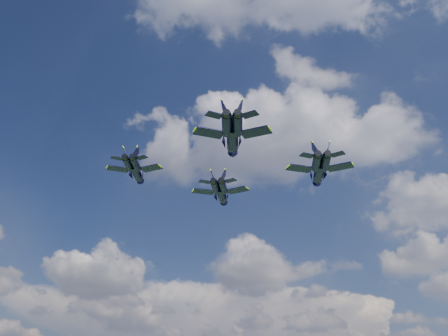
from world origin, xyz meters
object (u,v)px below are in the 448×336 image
jet_left (137,173)px  jet_lead (222,195)px  jet_right (319,173)px  jet_slot (232,140)px

jet_left → jet_lead: bearing=43.0°
jet_lead → jet_left: (-12.32, -18.64, -1.08)m
jet_right → jet_lead: bearing=140.2°
jet_left → jet_slot: size_ratio=0.86×
jet_lead → jet_slot: bearing=-80.4°
jet_slot → jet_lead: bearing=94.9°
jet_lead → jet_left: size_ratio=1.15×
jet_lead → jet_slot: (10.55, -29.99, -2.77)m
jet_left → jet_right: jet_left is taller
jet_lead → jet_slot: 31.91m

